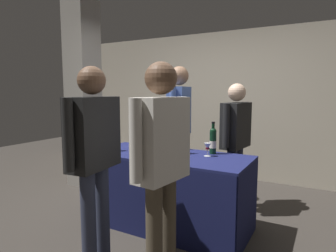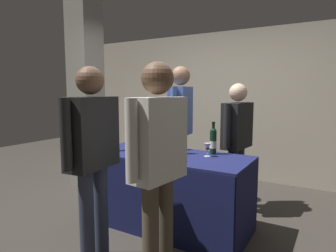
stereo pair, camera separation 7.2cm
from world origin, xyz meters
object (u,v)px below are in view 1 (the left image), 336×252
(wine_glass_near_vendor, at_px, (168,145))
(featured_wine_bottle, at_px, (177,139))
(wine_glass_mid, at_px, (208,147))
(flower_vase, at_px, (142,143))
(concrete_pillar, at_px, (83,91))
(vendor_presenter, at_px, (179,121))
(tasting_table, at_px, (168,176))
(display_bottle_0, at_px, (181,142))
(taster_foreground_right, at_px, (161,156))

(wine_glass_near_vendor, bearing_deg, featured_wine_bottle, 96.58)
(wine_glass_mid, height_order, flower_vase, flower_vase)
(flower_vase, bearing_deg, concrete_pillar, 153.66)
(concrete_pillar, distance_m, vendor_presenter, 1.65)
(concrete_pillar, distance_m, flower_vase, 1.89)
(wine_glass_near_vendor, distance_m, wine_glass_mid, 0.41)
(tasting_table, bearing_deg, wine_glass_mid, 15.47)
(wine_glass_near_vendor, bearing_deg, wine_glass_mid, 17.47)
(display_bottle_0, bearing_deg, wine_glass_near_vendor, -134.99)
(vendor_presenter, bearing_deg, display_bottle_0, 20.72)
(featured_wine_bottle, xyz_separation_m, wine_glass_near_vendor, (0.03, -0.27, -0.03))
(concrete_pillar, bearing_deg, wine_glass_mid, -13.45)
(display_bottle_0, bearing_deg, flower_vase, -143.71)
(taster_foreground_right, bearing_deg, tasting_table, 33.41)
(featured_wine_bottle, xyz_separation_m, flower_vase, (-0.20, -0.41, -0.01))
(featured_wine_bottle, height_order, wine_glass_mid, featured_wine_bottle)
(tasting_table, bearing_deg, concrete_pillar, 160.65)
(featured_wine_bottle, relative_size, wine_glass_near_vendor, 2.06)
(flower_vase, bearing_deg, taster_foreground_right, -48.15)
(concrete_pillar, height_order, featured_wine_bottle, concrete_pillar)
(flower_vase, height_order, taster_foreground_right, taster_foreground_right)
(concrete_pillar, xyz_separation_m, wine_glass_near_vendor, (1.85, -0.66, -0.56))
(taster_foreground_right, bearing_deg, vendor_presenter, 29.92)
(wine_glass_mid, bearing_deg, tasting_table, -164.53)
(featured_wine_bottle, distance_m, display_bottle_0, 0.21)
(flower_vase, relative_size, vendor_presenter, 0.21)
(display_bottle_0, bearing_deg, featured_wine_bottle, 127.87)
(display_bottle_0, height_order, taster_foreground_right, taster_foreground_right)
(display_bottle_0, height_order, wine_glass_mid, display_bottle_0)
(wine_glass_near_vendor, relative_size, wine_glass_mid, 1.05)
(flower_vase, height_order, vendor_presenter, vendor_presenter)
(taster_foreground_right, bearing_deg, display_bottle_0, 26.02)
(wine_glass_mid, relative_size, flower_vase, 0.37)
(display_bottle_0, relative_size, wine_glass_mid, 2.18)
(wine_glass_near_vendor, relative_size, flower_vase, 0.39)
(vendor_presenter, xyz_separation_m, taster_foreground_right, (0.69, -1.64, -0.08))
(featured_wine_bottle, bearing_deg, tasting_table, -84.58)
(flower_vase, relative_size, taster_foreground_right, 0.22)
(wine_glass_mid, xyz_separation_m, flower_vase, (-0.62, -0.27, 0.02))
(display_bottle_0, xyz_separation_m, flower_vase, (-0.33, -0.24, -0.01))
(featured_wine_bottle, relative_size, taster_foreground_right, 0.18)
(flower_vase, distance_m, vendor_presenter, 0.91)
(concrete_pillar, xyz_separation_m, taster_foreground_right, (2.29, -1.55, -0.46))
(display_bottle_0, distance_m, flower_vase, 0.41)
(concrete_pillar, distance_m, wine_glass_mid, 2.38)
(concrete_pillar, relative_size, vendor_presenter, 1.64)
(wine_glass_mid, height_order, vendor_presenter, vendor_presenter)
(tasting_table, xyz_separation_m, wine_glass_near_vendor, (0.01, -0.01, 0.34))
(display_bottle_0, distance_m, wine_glass_near_vendor, 0.14)
(wine_glass_mid, bearing_deg, display_bottle_0, -175.42)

